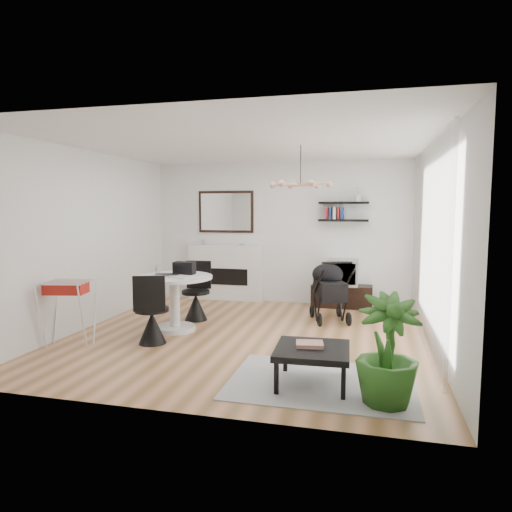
% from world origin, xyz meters
% --- Properties ---
extents(floor, '(5.00, 5.00, 0.00)m').
position_xyz_m(floor, '(0.00, 0.00, 0.00)').
color(floor, olive).
rests_on(floor, ground).
extents(ceiling, '(5.00, 5.00, 0.00)m').
position_xyz_m(ceiling, '(0.00, 0.00, 2.70)').
color(ceiling, white).
rests_on(ceiling, wall_back).
extents(wall_back, '(5.00, 0.00, 5.00)m').
position_xyz_m(wall_back, '(0.00, 2.50, 1.35)').
color(wall_back, white).
rests_on(wall_back, floor).
extents(wall_left, '(0.00, 5.00, 5.00)m').
position_xyz_m(wall_left, '(-2.50, 0.00, 1.35)').
color(wall_left, white).
rests_on(wall_left, floor).
extents(wall_right, '(0.00, 5.00, 5.00)m').
position_xyz_m(wall_right, '(2.50, 0.00, 1.35)').
color(wall_right, white).
rests_on(wall_right, floor).
extents(sheer_curtain, '(0.04, 3.60, 2.60)m').
position_xyz_m(sheer_curtain, '(2.40, 0.20, 1.35)').
color(sheer_curtain, white).
rests_on(sheer_curtain, wall_right).
extents(fireplace, '(1.50, 0.17, 2.16)m').
position_xyz_m(fireplace, '(-1.10, 2.42, 0.69)').
color(fireplace, white).
rests_on(fireplace, floor).
extents(shelf_lower, '(0.90, 0.25, 0.04)m').
position_xyz_m(shelf_lower, '(1.19, 2.37, 1.60)').
color(shelf_lower, black).
rests_on(shelf_lower, wall_back).
extents(shelf_upper, '(0.90, 0.25, 0.04)m').
position_xyz_m(shelf_upper, '(1.19, 2.37, 1.92)').
color(shelf_upper, black).
rests_on(shelf_upper, wall_back).
extents(pendant_lamp, '(0.90, 0.90, 0.10)m').
position_xyz_m(pendant_lamp, '(0.70, 0.30, 2.15)').
color(pendant_lamp, tan).
rests_on(pendant_lamp, ceiling).
extents(tv_console, '(1.10, 0.38, 0.41)m').
position_xyz_m(tv_console, '(1.19, 2.30, 0.21)').
color(tv_console, black).
rests_on(tv_console, floor).
extents(crt_tv, '(0.55, 0.48, 0.48)m').
position_xyz_m(crt_tv, '(1.21, 2.29, 0.65)').
color(crt_tv, '#B4B4B6').
rests_on(crt_tv, tv_console).
extents(dining_table, '(1.13, 1.13, 0.82)m').
position_xyz_m(dining_table, '(-1.13, 0.06, 0.54)').
color(dining_table, white).
rests_on(dining_table, floor).
extents(laptop, '(0.40, 0.31, 0.03)m').
position_xyz_m(laptop, '(-1.23, 0.01, 0.84)').
color(laptop, black).
rests_on(laptop, dining_table).
extents(black_bag, '(0.32, 0.20, 0.19)m').
position_xyz_m(black_bag, '(-1.06, 0.27, 0.92)').
color(black_bag, black).
rests_on(black_bag, dining_table).
extents(newspaper, '(0.41, 0.37, 0.01)m').
position_xyz_m(newspaper, '(-0.97, -0.03, 0.83)').
color(newspaper, silver).
rests_on(newspaper, dining_table).
extents(drinking_glass, '(0.07, 0.07, 0.11)m').
position_xyz_m(drinking_glass, '(-1.50, 0.26, 0.88)').
color(drinking_glass, white).
rests_on(drinking_glass, dining_table).
extents(chair_far, '(0.45, 0.47, 0.95)m').
position_xyz_m(chair_far, '(-1.07, 0.75, 0.30)').
color(chair_far, black).
rests_on(chair_far, floor).
extents(chair_near, '(0.50, 0.51, 0.95)m').
position_xyz_m(chair_near, '(-1.15, -0.64, 0.30)').
color(chair_near, black).
rests_on(chair_near, floor).
extents(drying_rack, '(0.68, 0.65, 0.88)m').
position_xyz_m(drying_rack, '(-2.18, -0.98, 0.46)').
color(drying_rack, white).
rests_on(drying_rack, floor).
extents(stroller, '(0.75, 0.93, 1.03)m').
position_xyz_m(stroller, '(1.05, 1.25, 0.44)').
color(stroller, black).
rests_on(stroller, floor).
extents(rug, '(1.91, 1.38, 0.01)m').
position_xyz_m(rug, '(1.21, -1.49, 0.01)').
color(rug, gray).
rests_on(rug, floor).
extents(coffee_table, '(0.78, 0.78, 0.39)m').
position_xyz_m(coffee_table, '(1.12, -1.57, 0.35)').
color(coffee_table, black).
rests_on(coffee_table, rug).
extents(magazines, '(0.31, 0.26, 0.04)m').
position_xyz_m(magazines, '(1.09, -1.53, 0.42)').
color(magazines, '#B6402D').
rests_on(magazines, coffee_table).
extents(potted_plant, '(0.72, 0.72, 1.04)m').
position_xyz_m(potted_plant, '(1.85, -1.87, 0.52)').
color(potted_plant, '#265919').
rests_on(potted_plant, floor).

